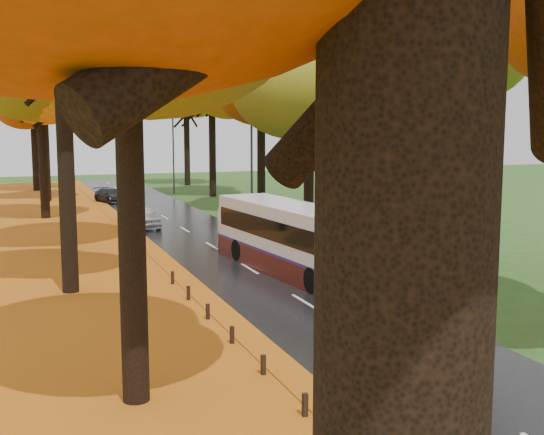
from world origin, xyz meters
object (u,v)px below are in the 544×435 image
streetlamp_far (170,142)px  bus (293,237)px  car_white (140,216)px  car_dark (110,195)px  streetlamp_near (477,172)px  streetlamp_mid (248,150)px  car_silver (132,211)px

streetlamp_far → bus: streetlamp_far is taller
bus → car_white: bearing=98.7°
bus → car_dark: (-3.69, 29.81, -0.92)m
streetlamp_near → car_white: streetlamp_near is taller
streetlamp_far → car_dark: size_ratio=2.09×
streetlamp_mid → bus: streetlamp_mid is taller
bus → car_white: bus is taller
streetlamp_mid → streetlamp_near: bearing=-90.0°
streetlamp_mid → car_silver: bearing=142.8°
streetlamp_near → streetlamp_far: size_ratio=1.00×
bus → car_white: 15.46m
streetlamp_near → car_white: (-6.30, 23.69, -3.96)m
streetlamp_near → car_dark: size_ratio=2.09×
streetlamp_near → streetlamp_mid: bearing=90.0°
streetlamp_far → car_white: size_ratio=1.91×
streetlamp_near → streetlamp_far: same height
streetlamp_mid → bus: bearing=-100.5°
streetlamp_far → car_white: (-6.30, -20.31, -3.96)m
car_silver → car_white: bearing=-85.1°
streetlamp_mid → car_white: 7.63m
streetlamp_mid → car_dark: (-6.14, 16.55, -4.12)m
streetlamp_mid → car_white: (-6.30, 1.69, -3.96)m
car_white → car_silver: 3.09m
car_white → car_silver: bearing=82.6°
streetlamp_far → car_silver: streetlamp_far is taller
car_dark → car_silver: bearing=-107.9°
bus → car_silver: 18.47m
bus → streetlamp_mid: bearing=73.8°
streetlamp_near → car_white: size_ratio=1.91×
streetlamp_near → bus: streetlamp_near is taller
car_white → streetlamp_mid: bearing=-22.4°
car_white → car_dark: 14.86m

